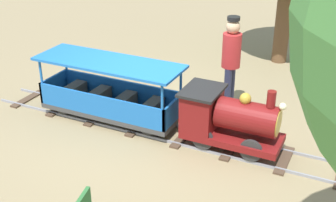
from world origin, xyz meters
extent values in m
plane|color=#8C7A56|center=(0.00, 0.00, 0.00)|extent=(60.00, 60.00, 0.00)
cube|color=gray|center=(-0.25, 0.16, 0.02)|extent=(0.02, 6.05, 0.04)
cube|color=gray|center=(0.25, 0.16, 0.02)|extent=(0.02, 6.05, 0.04)
cube|color=#4C3828|center=(0.00, -2.49, 0.01)|extent=(0.74, 0.14, 0.03)
cube|color=#4C3828|center=(0.00, -1.73, 0.01)|extent=(0.74, 0.14, 0.03)
cube|color=#4C3828|center=(0.00, -0.98, 0.01)|extent=(0.74, 0.14, 0.03)
cube|color=#4C3828|center=(0.00, -0.22, 0.01)|extent=(0.74, 0.14, 0.03)
cube|color=#4C3828|center=(0.00, 0.54, 0.01)|extent=(0.74, 0.14, 0.03)
cube|color=#4C3828|center=(0.00, 1.29, 0.01)|extent=(0.74, 0.14, 0.03)
cube|color=#4C3828|center=(0.00, 2.05, 0.01)|extent=(0.74, 0.14, 0.03)
cube|color=maroon|center=(0.00, 1.28, 0.21)|extent=(0.62, 1.40, 0.10)
cylinder|color=maroon|center=(0.00, 1.48, 0.56)|extent=(0.44, 0.85, 0.44)
cylinder|color=#B7932D|center=(0.00, 1.91, 0.56)|extent=(0.37, 0.02, 0.37)
cylinder|color=maroon|center=(0.00, 1.78, 0.89)|extent=(0.12, 0.12, 0.23)
sphere|color=#B7932D|center=(0.00, 1.43, 0.83)|extent=(0.16, 0.16, 0.16)
cube|color=maroon|center=(0.00, 0.81, 0.54)|extent=(0.62, 0.45, 0.55)
cube|color=black|center=(0.00, 0.81, 0.83)|extent=(0.70, 0.53, 0.04)
sphere|color=#F2EAB2|center=(0.00, 1.94, 0.82)|extent=(0.10, 0.10, 0.10)
cylinder|color=#2D2D2D|center=(-0.25, 1.63, 0.20)|extent=(0.05, 0.32, 0.32)
cylinder|color=#2D2D2D|center=(0.25, 1.63, 0.20)|extent=(0.05, 0.32, 0.32)
cylinder|color=#2D2D2D|center=(-0.25, 0.93, 0.20)|extent=(0.05, 0.32, 0.32)
cylinder|color=#2D2D2D|center=(0.25, 0.93, 0.20)|extent=(0.05, 0.32, 0.32)
cube|color=#3F3F3F|center=(0.00, -0.74, 0.18)|extent=(0.70, 2.25, 0.08)
cube|color=blue|center=(-0.33, -0.74, 0.40)|extent=(0.04, 2.25, 0.35)
cube|color=blue|center=(0.33, -0.74, 0.40)|extent=(0.04, 2.25, 0.35)
cube|color=blue|center=(0.00, 0.36, 0.40)|extent=(0.70, 0.04, 0.35)
cube|color=blue|center=(0.00, -1.85, 0.40)|extent=(0.70, 0.04, 0.35)
cylinder|color=blue|center=(-0.32, 0.33, 0.59)|extent=(0.04, 0.04, 0.75)
cylinder|color=blue|center=(0.32, 0.33, 0.59)|extent=(0.04, 0.04, 0.75)
cylinder|color=blue|center=(-0.32, -1.82, 0.59)|extent=(0.04, 0.04, 0.75)
cylinder|color=blue|center=(0.32, -1.82, 0.59)|extent=(0.04, 0.04, 0.75)
cube|color=blue|center=(0.00, -0.74, 0.99)|extent=(0.80, 2.35, 0.04)
cube|color=brown|center=(0.00, -1.47, 0.34)|extent=(0.54, 0.20, 0.24)
cube|color=brown|center=(0.00, -0.99, 0.34)|extent=(0.54, 0.20, 0.24)
cube|color=brown|center=(0.00, -0.50, 0.34)|extent=(0.54, 0.20, 0.24)
cube|color=brown|center=(0.00, -0.01, 0.34)|extent=(0.54, 0.20, 0.24)
cylinder|color=#262626|center=(-0.25, 0.04, 0.16)|extent=(0.04, 0.24, 0.24)
cylinder|color=#262626|center=(0.25, 0.04, 0.16)|extent=(0.04, 0.24, 0.24)
cylinder|color=#262626|center=(-0.25, -1.53, 0.16)|extent=(0.04, 0.24, 0.24)
cylinder|color=#262626|center=(0.25, -1.53, 0.16)|extent=(0.04, 0.24, 0.24)
cylinder|color=#282D47|center=(-1.21, 0.85, 0.40)|extent=(0.12, 0.12, 0.80)
cylinder|color=#282D47|center=(-1.03, 0.85, 0.40)|extent=(0.12, 0.12, 0.80)
cylinder|color=#B22828|center=(-1.12, 0.85, 1.08)|extent=(0.30, 0.30, 0.55)
sphere|color=tan|center=(-1.12, 0.85, 1.46)|extent=(0.22, 0.22, 0.22)
cylinder|color=black|center=(-1.12, 0.85, 1.59)|extent=(0.20, 0.20, 0.06)
cylinder|color=brown|center=(-3.86, 1.07, 0.89)|extent=(0.32, 0.32, 1.79)
camera|label=1|loc=(5.37, 2.86, 3.43)|focal=47.90mm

